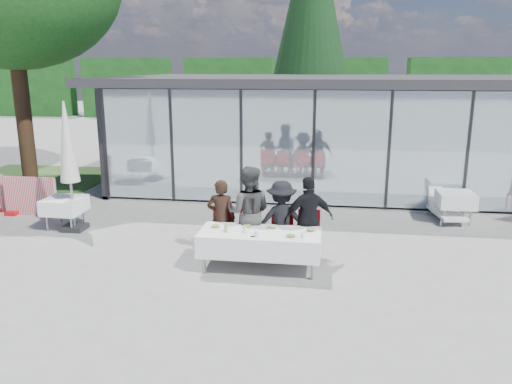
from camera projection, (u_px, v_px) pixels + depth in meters
ground at (252, 261)px, 9.88m from camera, size 90.00×90.00×0.00m
pavilion at (347, 115)px, 16.91m from camera, size 14.80×8.80×3.44m
treeline at (284, 89)px, 36.50m from camera, size 62.50×2.00×4.40m
dining_table at (260, 242)px, 9.33m from camera, size 2.26×0.96×0.75m
diner_a at (221, 218)px, 9.99m from camera, size 0.60×0.60×1.58m
diner_chair_a at (223, 228)px, 10.17m from camera, size 0.44×0.44×0.97m
diner_b at (249, 212)px, 9.88m from camera, size 0.91×0.91×1.86m
diner_chair_b at (250, 229)px, 10.09m from camera, size 0.44×0.44×0.97m
diner_c at (281, 220)px, 9.82m from camera, size 1.20×1.20×1.59m
diner_chair_c at (282, 231)px, 10.00m from camera, size 0.44×0.44×0.97m
diner_d at (309, 219)px, 9.73m from camera, size 1.27×1.27×1.69m
diner_chair_d at (309, 232)px, 9.92m from camera, size 0.44×0.44×0.97m
plate_a at (216, 226)px, 9.49m from camera, size 0.24×0.24×0.07m
plate_b at (247, 226)px, 9.50m from camera, size 0.24×0.24×0.07m
plate_c at (272, 227)px, 9.44m from camera, size 0.24×0.24×0.07m
plate_d at (311, 230)px, 9.27m from camera, size 0.24×0.24×0.07m
plate_extra at (291, 236)px, 8.94m from camera, size 0.24×0.24×0.07m
juice_bottle at (226, 229)px, 9.23m from camera, size 0.06×0.06×0.14m
drinking_glasses at (268, 233)px, 9.03m from camera, size 1.15×0.30×0.10m
folded_eyeglasses at (254, 237)px, 8.98m from camera, size 0.14×0.03×0.01m
spare_table_left at (64, 206)px, 11.75m from camera, size 0.86×0.86×0.74m
spare_table_right at (456, 200)px, 12.28m from camera, size 0.86×0.86×0.74m
market_umbrella at (68, 150)px, 11.28m from camera, size 0.50×0.50×3.00m
lounger at (445, 208)px, 12.61m from camera, size 0.78×1.40×0.72m
conifer_tree at (311, 12)px, 20.83m from camera, size 4.00×4.00×10.50m
grass_patch at (31, 180)px, 16.84m from camera, size 5.00×5.00×0.02m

